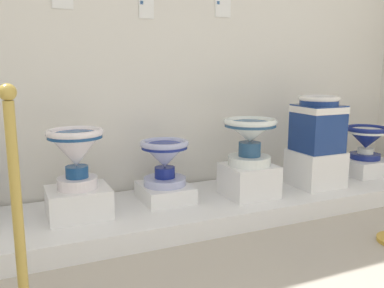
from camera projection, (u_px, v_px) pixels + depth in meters
display_platform at (207, 206)px, 3.01m from camera, size 3.67×0.81×0.13m
plinth_block_slender_white at (79, 202)px, 2.61m from camera, size 0.38×0.32×0.19m
antique_toilet_slender_white at (76, 150)px, 2.55m from camera, size 0.35×0.35×0.37m
plinth_block_broad_patterned at (165, 192)px, 2.94m from camera, size 0.34×0.38×0.11m
antique_toilet_broad_patterned at (165, 157)px, 2.89m from camera, size 0.34×0.34×0.32m
plinth_block_rightmost at (249, 180)px, 3.03m from camera, size 0.35×0.34×0.23m
antique_toilet_rightmost at (250, 135)px, 2.96m from camera, size 0.38×0.38×0.34m
plinth_block_squat_floral at (315, 168)px, 3.28m from camera, size 0.36×0.35×0.28m
antique_toilet_squat_floral at (318, 122)px, 3.21m from camera, size 0.32×0.32×0.43m
plinth_block_pale_glazed at (364, 166)px, 3.64m from camera, size 0.39×0.35×0.14m
antique_toilet_pale_glazed at (366, 138)px, 3.59m from camera, size 0.36×0.36×0.28m
info_placard_third at (146, 9)px, 3.00m from camera, size 0.11×0.01×0.14m
info_placard_fourth at (223, 8)px, 3.25m from camera, size 0.13×0.01×0.13m
stanchion_post_near_left at (22, 271)px, 1.60m from camera, size 0.27×0.27×1.01m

